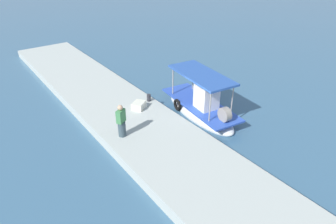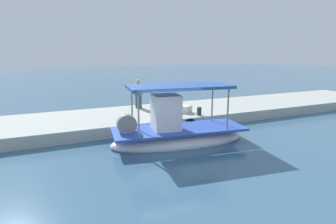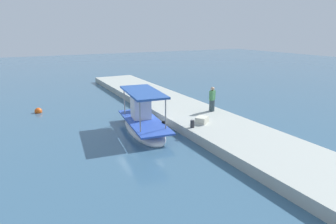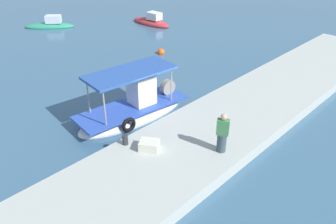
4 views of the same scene
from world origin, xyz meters
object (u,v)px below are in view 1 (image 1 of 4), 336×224
fisherman_near_bollard (121,122)px  main_fishing_boat (201,107)px  mooring_bollard (149,98)px  cargo_crate (139,105)px

fisherman_near_bollard → main_fishing_boat: bearing=90.6°
fisherman_near_bollard → mooring_bollard: size_ratio=3.96×
main_fishing_boat → fisherman_near_bollard: (0.05, -5.25, 0.86)m
main_fishing_boat → mooring_bollard: size_ratio=14.10×
fisherman_near_bollard → cargo_crate: 2.96m
fisherman_near_bollard → cargo_crate: (-1.94, 2.15, -0.58)m
cargo_crate → main_fishing_boat: bearing=58.7°
main_fishing_boat → mooring_bollard: 3.16m
mooring_bollard → main_fishing_boat: bearing=42.4°
fisherman_near_bollard → cargo_crate: size_ratio=2.20×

